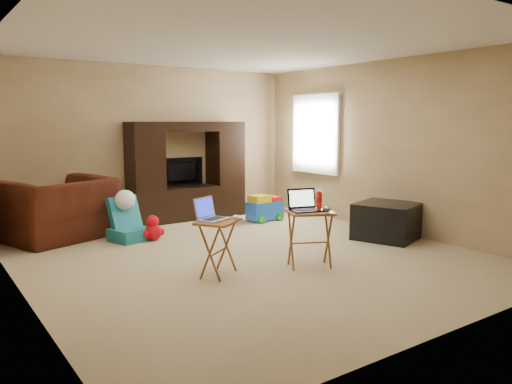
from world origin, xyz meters
TOP-DOWN VIEW (x-y plane):
  - floor at (0.00, 0.00)m, footprint 5.50×5.50m
  - ceiling at (0.00, 0.00)m, footprint 5.50×5.50m
  - wall_back at (0.00, 2.75)m, footprint 5.00×0.00m
  - wall_front at (0.00, -2.75)m, footprint 5.00×0.00m
  - wall_left at (-2.50, 0.00)m, footprint 0.00×5.50m
  - wall_right at (2.50, 0.00)m, footprint 0.00×5.50m
  - window_pane at (2.48, 1.55)m, footprint 0.00×1.20m
  - window_frame at (2.46, 1.55)m, footprint 0.06×1.14m
  - entertainment_center at (0.48, 2.47)m, footprint 1.97×0.50m
  - television at (0.48, 2.66)m, footprint 0.82×0.14m
  - recliner at (-1.66, 2.15)m, footprint 1.61×1.52m
  - child_rocker at (-0.88, 1.54)m, footprint 0.58×0.63m
  - plush_toy at (-0.62, 1.37)m, footprint 0.32×0.27m
  - push_toy at (1.45, 1.62)m, footprint 0.59×0.43m
  - ottoman at (2.08, -0.39)m, footprint 0.98×0.98m
  - tray_table_left at (-0.68, -0.48)m, footprint 0.58×0.55m
  - tray_table_right at (0.31, -0.80)m, footprint 0.60×0.56m
  - laptop_left at (-0.71, -0.45)m, footprint 0.38×0.36m
  - laptop_right at (0.27, -0.78)m, footprint 0.39×0.36m
  - mouse_left at (-0.49, -0.55)m, footprint 0.09×0.13m
  - mouse_right at (0.44, -0.92)m, footprint 0.11×0.14m
  - water_bottle at (0.51, -0.72)m, footprint 0.06×0.06m

SIDE VIEW (x-z plane):
  - floor at x=0.00m, z-range 0.00..0.00m
  - plush_toy at x=-0.62m, z-range 0.00..0.36m
  - push_toy at x=1.45m, z-range 0.00..0.44m
  - ottoman at x=2.08m, z-range 0.00..0.50m
  - tray_table_left at x=-0.68m, z-range 0.00..0.59m
  - child_rocker at x=-0.88m, z-range 0.00..0.61m
  - tray_table_right at x=0.31m, z-range 0.00..0.63m
  - recliner at x=-1.66m, z-range 0.00..0.85m
  - mouse_left at x=-0.49m, z-range 0.59..0.64m
  - mouse_right at x=0.44m, z-range 0.63..0.68m
  - laptop_left at x=-0.71m, z-range 0.59..0.83m
  - water_bottle at x=0.51m, z-range 0.63..0.83m
  - laptop_right at x=0.27m, z-range 0.63..0.87m
  - television at x=0.48m, z-range 0.54..1.01m
  - entertainment_center at x=0.48m, z-range 0.00..1.61m
  - wall_back at x=0.00m, z-range -1.25..3.75m
  - wall_front at x=0.00m, z-range -1.25..3.75m
  - wall_left at x=-2.50m, z-range -1.50..4.00m
  - wall_right at x=2.50m, z-range -1.50..4.00m
  - window_pane at x=2.48m, z-range 0.80..2.00m
  - window_frame at x=2.46m, z-range 0.73..2.07m
  - ceiling at x=0.00m, z-range 2.50..2.50m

